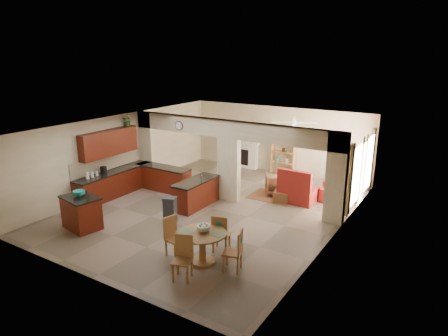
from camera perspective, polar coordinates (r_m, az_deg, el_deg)
The scene contains 39 objects.
floor at distance 13.26m, azimuth -1.59°, elevation -5.80°, with size 10.00×10.00×0.00m, color #766452.
ceiling at distance 12.48m, azimuth -1.69°, elevation 6.20°, with size 10.00×10.00×0.00m, color white.
wall_back at distance 17.06m, azimuth 7.71°, elevation 4.01°, with size 8.00×8.00×0.00m, color beige.
wall_front at distance 9.31m, azimuth -19.05°, elevation -7.32°, with size 8.00×8.00×0.00m, color beige.
wall_left at distance 15.31m, azimuth -14.22°, elevation 2.24°, with size 10.00×10.00×0.00m, color beige.
wall_right at distance 11.20m, azimuth 15.71°, elevation -3.02°, with size 10.00×10.00×0.00m, color beige.
partition_left_pier at distance 15.79m, azimuth -10.87°, elevation 2.87°, with size 0.60×0.25×2.80m, color beige.
partition_center_pier at distance 13.70m, azimuth 0.69°, elevation -0.19°, with size 0.80×0.25×2.20m, color beige.
partition_right_pier at distance 12.19m, azimuth 15.73°, elevation -1.45°, with size 0.60×0.25×2.80m, color beige.
partition_header at distance 13.37m, azimuth 0.71°, elevation 5.57°, with size 8.00×0.25×0.60m, color beige.
kitchen_counter at distance 14.88m, azimuth -12.67°, elevation -1.80°, with size 2.52×3.29×1.48m.
upper_cabinets at distance 14.54m, azimuth -16.12°, elevation 3.47°, with size 0.35×2.40×0.90m, color #410A07.
peninsula at distance 13.33m, azimuth -4.02°, elevation -3.61°, with size 0.70×1.85×0.91m.
wall_clock at distance 14.38m, azimuth -6.47°, elevation 6.03°, with size 0.34×0.34×0.03m, color #51361B.
rug at distance 14.43m, azimuth 7.04°, elevation -4.03°, with size 1.60×1.30×0.01m, color brown.
fireplace at distance 17.80m, azimuth 2.70°, elevation 2.05°, with size 1.60×0.35×1.20m.
shelving_unit at distance 16.88m, azimuth 8.47°, elevation 2.10°, with size 1.00×0.32×1.80m, color #A06737.
window_a at distance 13.39m, azimuth 18.37°, elevation -0.99°, with size 0.02×0.90×1.90m, color white.
window_b at distance 14.99m, azimuth 19.97°, elevation 0.66°, with size 0.02×0.90×1.90m, color white.
glazed_door at distance 14.23m, azimuth 19.16°, elevation -0.70°, with size 0.02×0.70×2.10m, color white.
drape_a_left at distance 12.84m, azimuth 17.54°, elevation -1.64°, with size 0.10×0.28×2.30m, color #3E1D19.
drape_a_right at distance 13.96m, azimuth 18.82°, elevation -0.34°, with size 0.10×0.28×2.30m, color #3E1D19.
drape_b_left at distance 14.43m, azimuth 19.30°, elevation 0.15°, with size 0.10×0.28×2.30m, color #3E1D19.
drape_b_right at distance 15.57m, azimuth 20.32°, elevation 1.19°, with size 0.10×0.28×2.30m, color #3E1D19.
ceiling_fan at distance 14.46m, azimuth 10.00°, elevation 6.39°, with size 1.00×1.00×0.10m, color white.
kitchen_island at distance 12.40m, azimuth -19.69°, elevation -5.99°, with size 1.25×0.99×0.97m.
teal_bowl at distance 12.28m, azimuth -20.00°, elevation -3.43°, with size 0.34×0.34×0.16m, color #148E84.
trash_can at distance 12.19m, azimuth -7.71°, elevation -6.10°, with size 0.35×0.30×0.75m, color #2C2C2F.
dining_table at distance 9.86m, azimuth -3.11°, elevation -10.63°, with size 1.18×1.18×0.80m.
fruit_bowl at distance 9.76m, azimuth -2.94°, elevation -8.55°, with size 0.33×0.33×0.18m, color #68AC24.
sofa at distance 14.96m, azimuth 16.80°, elevation -2.46°, with size 0.95×2.44×0.71m, color maroon.
chaise at distance 14.06m, azimuth 10.52°, elevation -3.73°, with size 1.20×0.98×0.48m, color maroon.
armchair at distance 14.58m, azimuth 7.61°, elevation -2.26°, with size 0.81×0.84×0.76m, color maroon.
ottoman at distance 13.95m, azimuth 8.15°, elevation -4.04°, with size 0.50×0.50×0.36m, color maroon.
plant at distance 15.07m, azimuth -13.58°, elevation 6.57°, with size 0.34×0.29×0.37m, color #1F5416.
chair_north at distance 10.31m, azimuth -0.50°, elevation -9.16°, with size 0.52×0.52×1.02m.
chair_east at distance 9.50m, azimuth 1.72°, elevation -11.52°, with size 0.52×0.52×1.02m.
chair_south at distance 9.29m, azimuth -5.87°, elevation -12.29°, with size 0.54×0.54×1.02m.
chair_west at distance 10.27m, azimuth -7.29°, elevation -9.41°, with size 0.49×0.49×1.02m.
Camera 1 is at (6.82, -10.23, 4.99)m, focal length 32.00 mm.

